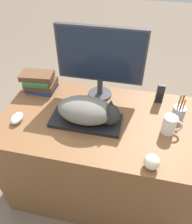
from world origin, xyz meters
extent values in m
cube|color=brown|center=(0.00, 0.34, 0.37)|extent=(1.26, 0.68, 0.73)
cube|color=black|center=(-0.11, 0.29, 0.74)|extent=(0.41, 0.18, 0.02)
ellipsoid|color=#66605B|center=(-0.11, 0.29, 0.82)|extent=(0.32, 0.20, 0.14)
sphere|color=#262626|center=(0.03, 0.29, 0.82)|extent=(0.12, 0.12, 0.12)
cone|color=#262626|center=(0.03, 0.26, 0.87)|extent=(0.04, 0.04, 0.05)
cone|color=#262626|center=(0.03, 0.32, 0.87)|extent=(0.04, 0.04, 0.05)
cylinder|color=#333338|center=(-0.08, 0.57, 0.74)|extent=(0.16, 0.16, 0.02)
cylinder|color=#333338|center=(-0.08, 0.57, 0.81)|extent=(0.04, 0.04, 0.12)
cube|color=#333338|center=(-0.08, 0.57, 1.02)|extent=(0.53, 0.03, 0.34)
cube|color=#192338|center=(-0.08, 0.56, 1.02)|extent=(0.51, 0.01, 0.32)
ellipsoid|color=silver|center=(-0.50, 0.22, 0.75)|extent=(0.06, 0.10, 0.04)
cylinder|color=silver|center=(0.36, 0.31, 0.79)|extent=(0.07, 0.07, 0.11)
torus|color=silver|center=(0.39, 0.31, 0.79)|extent=(0.07, 0.01, 0.07)
cylinder|color=#939399|center=(0.42, 0.44, 0.77)|extent=(0.07, 0.07, 0.09)
cylinder|color=orange|center=(0.43, 0.44, 0.82)|extent=(0.01, 0.01, 0.11)
cylinder|color=#338C38|center=(0.40, 0.45, 0.83)|extent=(0.01, 0.01, 0.13)
cylinder|color=#B21E1E|center=(0.41, 0.42, 0.84)|extent=(0.01, 0.01, 0.15)
sphere|color=beige|center=(0.27, 0.06, 0.77)|extent=(0.08, 0.08, 0.08)
cube|color=black|center=(0.31, 0.58, 0.80)|extent=(0.05, 0.03, 0.13)
cube|color=black|center=(0.31, 0.56, 0.78)|extent=(0.03, 0.00, 0.06)
cube|color=navy|center=(-0.49, 0.55, 0.75)|extent=(0.20, 0.16, 0.03)
cube|color=brown|center=(-0.49, 0.55, 0.78)|extent=(0.20, 0.16, 0.04)
cube|color=#2D6B38|center=(-0.49, 0.54, 0.81)|extent=(0.19, 0.17, 0.03)
cube|color=brown|center=(-0.50, 0.54, 0.84)|extent=(0.23, 0.15, 0.04)
camera|label=1|loc=(0.15, -0.59, 1.62)|focal=35.00mm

